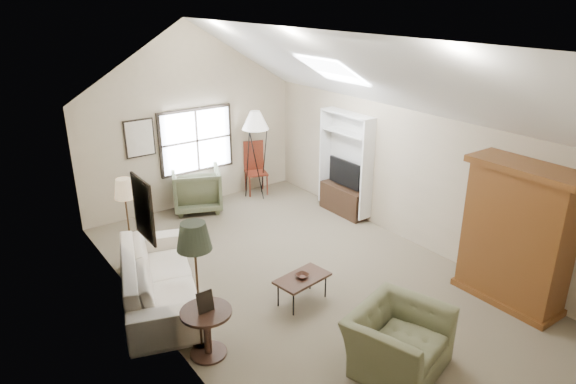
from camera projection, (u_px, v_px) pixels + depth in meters
room_shell at (304, 85)px, 7.47m from camera, size 5.01×8.01×4.00m
window at (197, 141)px, 11.16m from camera, size 1.72×0.08×1.42m
skylight at (332, 69)px, 8.86m from camera, size 0.80×1.20×0.52m
wall_art at (141, 170)px, 8.46m from camera, size 1.97×3.71×0.88m
armoire at (517, 235)px, 7.61m from camera, size 0.60×1.50×2.20m
tv_alcove at (345, 162)px, 10.70m from camera, size 0.32×1.30×2.10m
media_console at (343, 200)px, 11.00m from camera, size 0.34×1.18×0.60m
tv_panel at (344, 173)px, 10.78m from camera, size 0.05×0.90×0.55m
sofa at (159, 277)px, 7.86m from camera, size 1.81×2.87×0.78m
armchair_near at (398, 341)px, 6.43m from camera, size 1.46×1.35×0.79m
armchair_far at (197, 189)px, 11.16m from camera, size 1.33×1.34×0.94m
coffee_table at (302, 289)px, 7.87m from camera, size 0.90×0.59×0.43m
bowl at (302, 276)px, 7.78m from camera, size 0.23×0.23×0.05m
side_table at (207, 333)px, 6.67m from camera, size 0.84×0.84×0.67m
side_chair at (256, 168)px, 12.00m from camera, size 0.60×0.60×1.23m
tripod_lamp at (256, 154)px, 11.65m from camera, size 0.62×0.62×2.06m
dark_lamp at (197, 286)px, 6.61m from camera, size 0.56×0.56×1.87m
tan_lamp at (128, 224)px, 8.61m from camera, size 0.42×0.42×1.68m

